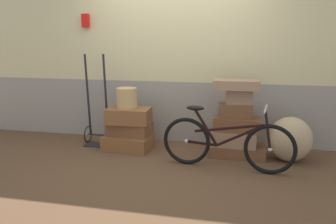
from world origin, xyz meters
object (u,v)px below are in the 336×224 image
object	(u,v)px
suitcase_1	(130,129)
suitcase_6	(235,111)
suitcase_8	(236,85)
suitcase_0	(128,142)
suitcase_5	(237,124)
suitcase_3	(237,150)
luggage_trolley	(97,122)
wicker_basket	(127,98)
suitcase_2	(129,115)
suitcase_7	(239,97)
burlap_sack	(290,139)
suitcase_4	(235,138)
bicycle	(226,143)

from	to	relation	value
suitcase_1	suitcase_6	bearing A→B (deg)	5.97
suitcase_1	suitcase_8	bearing A→B (deg)	4.74
suitcase_0	suitcase_5	world-z (taller)	suitcase_5
suitcase_3	luggage_trolley	xyz separation A→B (m)	(-2.06, 0.11, 0.26)
wicker_basket	suitcase_3	bearing A→B (deg)	0.39
suitcase_1	suitcase_8	size ratio (longest dim) A/B	1.03
suitcase_2	luggage_trolley	size ratio (longest dim) A/B	0.45
suitcase_3	suitcase_6	distance (m)	0.55
suitcase_1	suitcase_2	bearing A→B (deg)	-82.38
suitcase_7	burlap_sack	distance (m)	0.85
wicker_basket	burlap_sack	bearing A→B (deg)	-0.95
suitcase_0	suitcase_3	distance (m)	1.53
luggage_trolley	burlap_sack	world-z (taller)	luggage_trolley
suitcase_5	wicker_basket	bearing A→B (deg)	-176.61
suitcase_2	suitcase_6	distance (m)	1.48
suitcase_3	burlap_sack	bearing A→B (deg)	-4.18
suitcase_1	suitcase_3	size ratio (longest dim) A/B	0.82
suitcase_8	suitcase_3	bearing A→B (deg)	28.32
suitcase_3	suitcase_5	size ratio (longest dim) A/B	1.22
suitcase_0	burlap_sack	size ratio (longest dim) A/B	1.14
suitcase_0	suitcase_4	distance (m)	1.50
suitcase_3	suitcase_7	xyz separation A→B (m)	(-0.00, 0.01, 0.73)
bicycle	burlap_sack	bearing A→B (deg)	29.97
suitcase_0	suitcase_7	xyz separation A→B (m)	(1.53, 0.05, 0.71)
suitcase_2	suitcase_5	size ratio (longest dim) A/B	0.99
suitcase_4	luggage_trolley	distance (m)	2.03
suitcase_1	suitcase_0	bearing A→B (deg)	-106.48
suitcase_7	wicker_basket	distance (m)	1.54
luggage_trolley	wicker_basket	bearing A→B (deg)	-13.55
suitcase_0	wicker_basket	size ratio (longest dim) A/B	2.32
suitcase_3	suitcase_6	world-z (taller)	suitcase_6
suitcase_6	burlap_sack	world-z (taller)	suitcase_6
suitcase_5	burlap_sack	world-z (taller)	burlap_sack
suitcase_5	suitcase_8	world-z (taller)	suitcase_8
suitcase_2	suitcase_7	bearing A→B (deg)	-1.32
suitcase_0	suitcase_5	size ratio (longest dim) A/B	1.10
luggage_trolley	suitcase_3	bearing A→B (deg)	-3.17
suitcase_2	suitcase_7	world-z (taller)	suitcase_7
suitcase_8	burlap_sack	xyz separation A→B (m)	(0.71, -0.02, -0.68)
suitcase_2	suitcase_5	xyz separation A→B (m)	(1.51, 0.02, -0.05)
suitcase_2	suitcase_5	distance (m)	1.51
suitcase_1	suitcase_2	world-z (taller)	suitcase_2
suitcase_2	bicycle	distance (m)	1.48
suitcase_7	burlap_sack	size ratio (longest dim) A/B	0.58
suitcase_1	suitcase_8	distance (m)	1.62
luggage_trolley	burlap_sack	bearing A→B (deg)	-3.39
suitcase_1	suitcase_8	world-z (taller)	suitcase_8
suitcase_4	luggage_trolley	bearing A→B (deg)	-179.63
luggage_trolley	suitcase_0	bearing A→B (deg)	-16.15
suitcase_7	suitcase_0	bearing A→B (deg)	178.60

